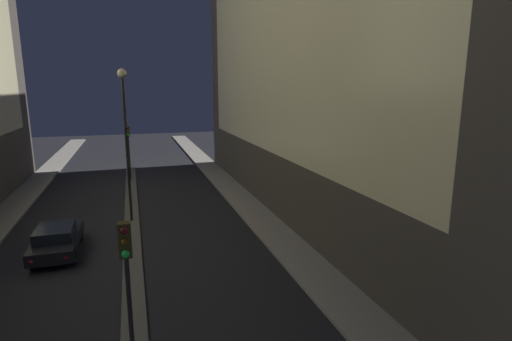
# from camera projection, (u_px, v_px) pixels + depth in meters

# --- Properties ---
(building_right) EXTENTS (6.01, 35.60, 23.49)m
(building_right) POSITION_uv_depth(u_px,v_px,m) (316.00, 25.00, 24.51)
(building_right) COLOR #423D38
(building_right) RESTS_ON ground
(median_strip) EXTENTS (0.86, 34.36, 0.10)m
(median_strip) POSITION_uv_depth(u_px,v_px,m) (132.00, 222.00, 23.90)
(median_strip) COLOR #56544F
(median_strip) RESTS_ON ground
(traffic_light_near) EXTENTS (0.32, 0.42, 4.65)m
(traffic_light_near) POSITION_uv_depth(u_px,v_px,m) (127.00, 270.00, 9.98)
(traffic_light_near) COLOR black
(traffic_light_near) RESTS_ON median_strip
(traffic_light_mid) EXTENTS (0.32, 0.42, 4.65)m
(traffic_light_mid) POSITION_uv_depth(u_px,v_px,m) (128.00, 140.00, 34.06)
(traffic_light_mid) COLOR black
(traffic_light_mid) RESTS_ON median_strip
(street_lamp) EXTENTS (0.52, 0.52, 8.91)m
(street_lamp) POSITION_uv_depth(u_px,v_px,m) (125.00, 121.00, 22.90)
(street_lamp) COLOR black
(street_lamp) RESTS_ON median_strip
(car_left_lane) EXTENTS (1.94, 4.61, 1.45)m
(car_left_lane) POSITION_uv_depth(u_px,v_px,m) (57.00, 239.00, 19.39)
(car_left_lane) COLOR black
(car_left_lane) RESTS_ON ground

